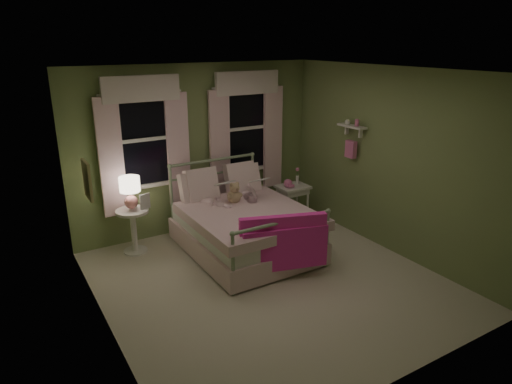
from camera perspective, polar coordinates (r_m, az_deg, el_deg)
room_shell at (r=5.41m, az=1.81°, el=1.00°), size 4.20×4.20×4.20m
bed at (r=6.56m, az=-1.58°, el=-4.26°), size 1.58×2.04×1.18m
pink_throw at (r=5.68m, az=3.56°, el=-5.61°), size 1.07×0.46×0.71m
child_left at (r=6.60m, az=-5.55°, el=1.08°), size 0.33×0.26×0.78m
child_right at (r=6.85m, az=-1.33°, el=1.64°), size 0.41×0.36×0.73m
book_left at (r=6.38m, az=-4.57°, el=0.54°), size 0.22×0.16×0.26m
book_right at (r=6.65m, az=-0.25°, el=0.97°), size 0.21×0.13×0.26m
teddy_bear at (r=6.63m, az=-2.73°, el=-0.25°), size 0.24×0.20×0.32m
nightstand_left at (r=6.73m, az=-15.08°, el=-4.01°), size 0.46×0.46×0.65m
table_lamp at (r=6.55m, az=-15.47°, el=0.32°), size 0.28×0.28×0.46m
book_nightstand at (r=6.60m, az=-14.23°, el=-2.17°), size 0.21×0.26×0.02m
nightstand_right at (r=7.51m, az=4.62°, el=0.05°), size 0.50×0.40×0.64m
pink_toy at (r=7.40m, az=4.04°, el=1.07°), size 0.14×0.18×0.14m
bud_vase at (r=7.55m, az=5.18°, el=2.03°), size 0.06×0.06×0.28m
window_left at (r=6.78m, az=-13.81°, el=6.91°), size 1.34×0.13×1.96m
window_right at (r=7.45m, az=-1.17°, el=8.47°), size 1.34×0.13×1.96m
wall_shelf at (r=7.03m, az=11.84°, el=6.64°), size 0.15×0.50×0.60m
framed_picture at (r=5.20m, az=-20.33°, el=1.40°), size 0.03×0.32×0.42m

